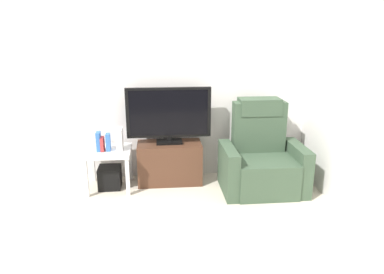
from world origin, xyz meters
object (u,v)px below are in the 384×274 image
book_leftmost (99,141)px  book_rightmost (108,142)px  side_table (108,156)px  subwoofer_box (110,177)px  recliner_armchair (262,159)px  book_middle (103,144)px  television (169,114)px  tv_stand (170,163)px  game_console (120,139)px

book_leftmost → book_rightmost: bearing=0.0°
side_table → book_rightmost: 0.18m
subwoofer_box → side_table: bearing=0.0°
recliner_armchair → book_leftmost: (-1.95, 0.17, 0.23)m
book_middle → recliner_armchair: bearing=-5.0°
book_rightmost → book_middle: bearing=180.0°
television → side_table: 0.89m
side_table → book_leftmost: size_ratio=2.33×
book_leftmost → book_rightmost: book_leftmost is taller
television → book_middle: television is taller
television → book_leftmost: 0.90m
tv_stand → game_console: 0.70m
television → game_console: bearing=-168.8°
book_leftmost → book_rightmost: (0.11, 0.00, -0.01)m
side_table → subwoofer_box: bearing=180.0°
book_rightmost → game_console: game_console is taller
recliner_armchair → game_console: size_ratio=4.19×
book_leftmost → book_middle: size_ratio=1.38×
television → recliner_armchair: television is taller
subwoofer_box → recliner_armchair: bearing=-5.7°
tv_stand → book_leftmost: book_leftmost is taller
side_table → subwoofer_box: side_table is taller
tv_stand → game_console: (-0.60, -0.10, 0.36)m
book_leftmost → recliner_armchair: bearing=-4.9°
television → tv_stand: bearing=-90.0°
tv_stand → television: television is taller
television → side_table: television is taller
tv_stand → side_table: size_ratio=1.48×
side_table → book_rightmost: (0.01, -0.02, 0.18)m
tv_stand → book_middle: book_middle is taller
recliner_armchair → game_console: recliner_armchair is taller
subwoofer_box → game_console: size_ratio=1.04×
side_table → book_leftmost: bearing=-168.7°
side_table → game_console: size_ratio=2.09×
game_console → side_table: bearing=-176.1°
book_leftmost → book_middle: (0.04, 0.00, -0.03)m
tv_stand → book_rightmost: (-0.73, -0.13, 0.33)m
recliner_armchair → subwoofer_box: (-1.85, 0.19, -0.24)m
book_middle → subwoofer_box: bearing=19.5°
subwoofer_box → book_rightmost: (0.01, -0.02, 0.46)m
side_table → book_rightmost: book_rightmost is taller
recliner_armchair → tv_stand: bearing=173.5°
book_leftmost → book_rightmost: size_ratio=1.12×
recliner_armchair → book_middle: bearing=-176.5°
television → side_table: bearing=-170.2°
game_console → television: bearing=11.2°
book_middle → game_console: bearing=8.5°
tv_stand → book_middle: (-0.80, -0.13, 0.31)m
book_middle → book_rightmost: (0.07, 0.00, 0.02)m
tv_stand → television: 0.63m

